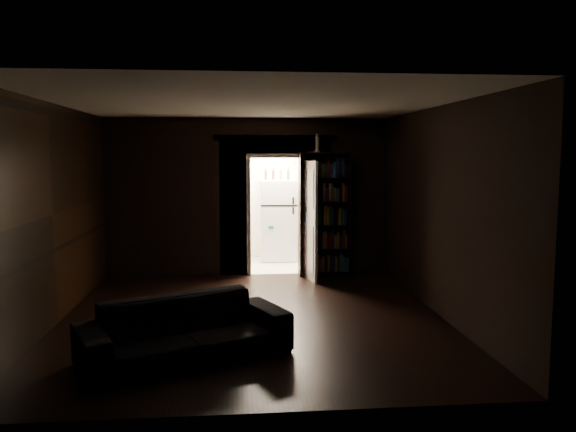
% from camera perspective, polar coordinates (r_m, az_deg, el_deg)
% --- Properties ---
extents(ground, '(5.50, 5.50, 0.00)m').
position_cam_1_polar(ground, '(7.55, -3.56, -10.33)').
color(ground, black).
rests_on(ground, ground).
extents(room_walls, '(5.02, 5.61, 2.84)m').
position_cam_1_polar(room_walls, '(8.32, -3.94, 3.00)').
color(room_walls, black).
rests_on(room_walls, ground).
extents(kitchen_alcove, '(2.20, 1.80, 2.60)m').
position_cam_1_polar(kitchen_alcove, '(11.17, -1.68, 1.40)').
color(kitchen_alcove, beige).
rests_on(kitchen_alcove, ground).
extents(sofa, '(2.37, 1.76, 0.84)m').
position_cam_1_polar(sofa, '(6.11, -10.40, -10.35)').
color(sofa, black).
rests_on(sofa, ground).
extents(bookshelf, '(0.95, 0.57, 2.20)m').
position_cam_1_polar(bookshelf, '(10.00, 3.70, 0.20)').
color(bookshelf, black).
rests_on(bookshelf, ground).
extents(refrigerator, '(0.77, 0.71, 1.65)m').
position_cam_1_polar(refrigerator, '(11.45, -1.06, -0.41)').
color(refrigerator, white).
rests_on(refrigerator, ground).
extents(door, '(0.19, 0.85, 2.05)m').
position_cam_1_polar(door, '(9.69, 2.13, -0.44)').
color(door, white).
rests_on(door, ground).
extents(figurine, '(0.11, 0.11, 0.32)m').
position_cam_1_polar(figurine, '(9.94, 3.01, 7.44)').
color(figurine, white).
rests_on(figurine, bookshelf).
extents(bottles, '(0.65, 0.09, 0.26)m').
position_cam_1_polar(bottles, '(11.27, -1.12, 4.36)').
color(bottles, black).
rests_on(bottles, refrigerator).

